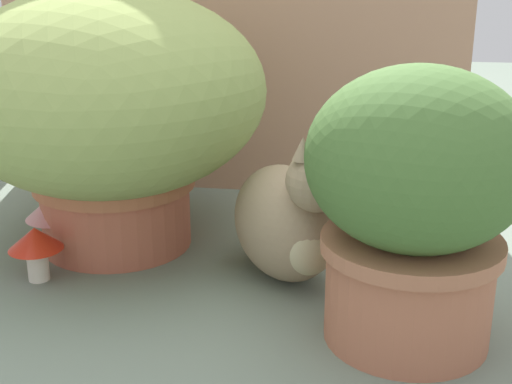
{
  "coord_description": "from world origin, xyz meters",
  "views": [
    {
      "loc": [
        0.29,
        -1.2,
        0.6
      ],
      "look_at": [
        0.11,
        0.01,
        0.18
      ],
      "focal_mm": 49.54,
      "sensor_mm": 36.0,
      "label": 1
    }
  ],
  "objects": [
    {
      "name": "mushroom_ornament_red",
      "position": [
        -0.3,
        -0.04,
        0.08
      ],
      "size": [
        0.1,
        0.1,
        0.11
      ],
      "color": "silver",
      "rests_on": "ground"
    },
    {
      "name": "mushroom_ornament_pink",
      "position": [
        -0.32,
        0.09,
        0.09
      ],
      "size": [
        0.12,
        0.12,
        0.13
      ],
      "color": "silver",
      "rests_on": "ground"
    },
    {
      "name": "grass_planter",
      "position": [
        -0.21,
        0.15,
        0.31
      ],
      "size": [
        0.64,
        0.64,
        0.54
      ],
      "color": "#BA6147",
      "rests_on": "ground"
    },
    {
      "name": "cat",
      "position": [
        0.17,
        0.03,
        0.12
      ],
      "size": [
        0.29,
        0.37,
        0.32
      ],
      "color": "#9E8868",
      "rests_on": "ground"
    },
    {
      "name": "ground_plane",
      "position": [
        0.0,
        0.0,
        0.0
      ],
      "size": [
        6.0,
        6.0,
        0.0
      ],
      "primitive_type": "plane",
      "color": "slate"
    },
    {
      "name": "leafy_planter",
      "position": [
        0.38,
        -0.16,
        0.24
      ],
      "size": [
        0.34,
        0.34,
        0.45
      ],
      "color": "#B56C4E",
      "rests_on": "ground"
    }
  ]
}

